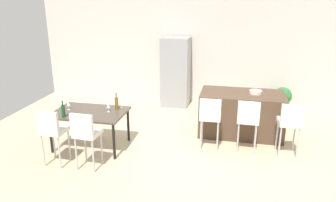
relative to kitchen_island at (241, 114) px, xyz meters
name	(u,v)px	position (x,y,z in m)	size (l,w,h in m)	color
ground_plane	(205,149)	(-0.66, -0.92, -0.46)	(10.00, 10.00, 0.00)	#C6B28E
back_wall	(219,51)	(-0.66, 2.09, 0.99)	(10.00, 0.12, 2.90)	beige
kitchen_island	(241,114)	(0.00, 0.00, 0.00)	(1.75, 0.95, 0.92)	#4C3828
bar_chair_left	(210,115)	(-0.60, -0.86, 0.24)	(0.41, 0.41, 1.05)	silver
bar_chair_middle	(248,118)	(0.11, -0.86, 0.24)	(0.41, 0.41, 1.05)	silver
bar_chair_right	(290,121)	(0.87, -0.86, 0.24)	(0.42, 0.42, 1.05)	silver
dining_table	(90,115)	(-2.90, -1.26, 0.22)	(1.39, 0.93, 0.74)	#4C4238
dining_chair_near	(52,129)	(-3.22, -2.09, 0.24)	(0.42, 0.42, 1.05)	silver
dining_chair_far	(86,132)	(-2.59, -2.09, 0.24)	(0.42, 0.42, 1.05)	silver
wine_bottle_inner	(117,103)	(-2.43, -1.03, 0.41)	(0.07, 0.07, 0.34)	brown
wine_bottle_far	(63,111)	(-3.24, -1.63, 0.40)	(0.07, 0.07, 0.32)	#194723
wine_glass_left	(108,106)	(-2.53, -1.19, 0.40)	(0.07, 0.07, 0.17)	silver
wine_glass_middle	(68,104)	(-3.35, -1.24, 0.40)	(0.07, 0.07, 0.17)	silver
wine_glass_right	(121,101)	(-2.39, -0.89, 0.40)	(0.07, 0.07, 0.17)	silver
refrigerator	(176,72)	(-1.75, 1.65, 0.46)	(0.72, 0.68, 1.84)	#939699
fruit_bowl	(256,92)	(0.27, 0.02, 0.50)	(0.26, 0.26, 0.07)	beige
potted_plant	(282,97)	(1.04, 1.64, -0.07)	(0.45, 0.45, 0.65)	#38383D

